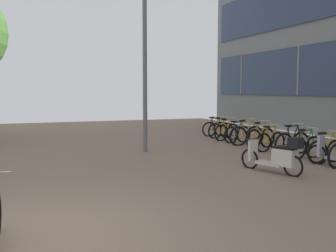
% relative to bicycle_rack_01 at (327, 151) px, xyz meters
% --- Properties ---
extents(ground, '(21.00, 40.00, 0.13)m').
position_rel_bicycle_rack_01_xyz_m(ground, '(-6.41, -3.04, -0.35)').
color(ground, '#2E3236').
extents(bicycle_rack_01, '(1.31, 0.48, 0.94)m').
position_rel_bicycle_rack_01_xyz_m(bicycle_rack_01, '(0.00, 0.00, 0.00)').
color(bicycle_rack_01, black).
rests_on(bicycle_rack_01, ground).
extents(bicycle_rack_02, '(1.32, 0.48, 0.96)m').
position_rel_bicycle_rack_01_xyz_m(bicycle_rack_02, '(-0.10, 0.76, 0.01)').
color(bicycle_rack_02, black).
rests_on(bicycle_rack_02, ground).
extents(bicycle_rack_03, '(1.43, 0.48, 1.02)m').
position_rel_bicycle_rack_01_xyz_m(bicycle_rack_03, '(0.00, 1.51, 0.03)').
color(bicycle_rack_03, black).
rests_on(bicycle_rack_03, ground).
extents(bicycle_rack_04, '(1.30, 0.48, 0.93)m').
position_rel_bicycle_rack_01_xyz_m(bicycle_rack_04, '(-0.29, 2.27, -0.00)').
color(bicycle_rack_04, black).
rests_on(bicycle_rack_04, ground).
extents(bicycle_rack_05, '(1.39, 0.47, 1.00)m').
position_rel_bicycle_rack_01_xyz_m(bicycle_rack_05, '(-0.16, 3.03, 0.02)').
color(bicycle_rack_05, black).
rests_on(bicycle_rack_05, ground).
extents(bicycle_rack_06, '(1.43, 0.48, 1.03)m').
position_rel_bicycle_rack_01_xyz_m(bicycle_rack_06, '(-0.27, 3.78, 0.03)').
color(bicycle_rack_06, black).
rests_on(bicycle_rack_06, ground).
extents(bicycle_rack_07, '(1.27, 0.48, 0.92)m').
position_rel_bicycle_rack_01_xyz_m(bicycle_rack_07, '(-0.21, 4.54, -0.01)').
color(bicycle_rack_07, black).
rests_on(bicycle_rack_07, ground).
extents(bicycle_rack_08, '(1.33, 0.48, 0.97)m').
position_rel_bicycle_rack_01_xyz_m(bicycle_rack_08, '(-0.25, 5.30, 0.01)').
color(bicycle_rack_08, black).
rests_on(bicycle_rack_08, ground).
extents(bicycle_rack_09, '(1.29, 0.48, 0.96)m').
position_rel_bicycle_rack_01_xyz_m(bicycle_rack_09, '(-0.12, 6.05, 0.00)').
color(bicycle_rack_09, black).
rests_on(bicycle_rack_09, ground).
extents(bicycle_rack_10, '(1.27, 0.48, 0.93)m').
position_rel_bicycle_rack_01_xyz_m(bicycle_rack_10, '(-0.00, 6.81, -0.00)').
color(bicycle_rack_10, black).
rests_on(bicycle_rack_10, ground).
extents(scooter_mid, '(0.85, 1.74, 0.96)m').
position_rel_bicycle_rack_01_xyz_m(scooter_mid, '(-2.22, -0.77, 0.10)').
color(scooter_mid, black).
rests_on(scooter_mid, ground).
extents(lamp_post, '(0.20, 0.52, 6.46)m').
position_rel_bicycle_rack_01_xyz_m(lamp_post, '(-4.24, 3.63, 3.23)').
color(lamp_post, slate).
rests_on(lamp_post, ground).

